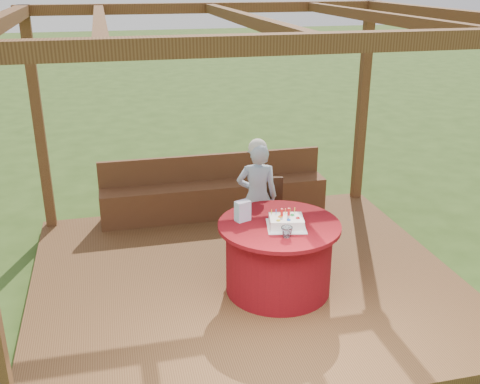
% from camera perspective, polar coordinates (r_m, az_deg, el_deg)
% --- Properties ---
extents(ground, '(60.00, 60.00, 0.00)m').
position_cam_1_polar(ground, '(6.19, 0.55, -9.48)').
color(ground, '#2C4818').
rests_on(ground, ground).
extents(deck, '(4.50, 4.00, 0.12)m').
position_cam_1_polar(deck, '(6.16, 0.55, -9.00)').
color(deck, brown).
rests_on(deck, ground).
extents(pergola, '(4.50, 4.00, 2.72)m').
position_cam_1_polar(pergola, '(5.37, 0.64, 13.15)').
color(pergola, brown).
rests_on(pergola, deck).
extents(bench, '(3.00, 0.42, 0.80)m').
position_cam_1_polar(bench, '(7.53, -2.60, -0.40)').
color(bench, brown).
rests_on(bench, deck).
extents(table, '(1.22, 1.22, 0.74)m').
position_cam_1_polar(table, '(5.73, 3.93, -6.53)').
color(table, maroon).
rests_on(table, deck).
extents(chair, '(0.46, 0.46, 0.83)m').
position_cam_1_polar(chair, '(6.61, 2.72, -1.91)').
color(chair, '#3B2112').
rests_on(chair, deck).
extents(elderly_woman, '(0.52, 0.39, 1.34)m').
position_cam_1_polar(elderly_woman, '(6.45, 1.75, -0.29)').
color(elderly_woman, '#93B4DB').
rests_on(elderly_woman, deck).
extents(birthday_cake, '(0.44, 0.44, 0.17)m').
position_cam_1_polar(birthday_cake, '(5.49, 4.73, -3.02)').
color(birthday_cake, white).
rests_on(birthday_cake, table).
extents(gift_bag, '(0.17, 0.14, 0.21)m').
position_cam_1_polar(gift_bag, '(5.58, 0.27, -1.93)').
color(gift_bag, '#F29CE0').
rests_on(gift_bag, table).
extents(drinking_glass, '(0.14, 0.14, 0.10)m').
position_cam_1_polar(drinking_glass, '(5.28, 4.77, -4.07)').
color(drinking_glass, white).
rests_on(drinking_glass, table).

